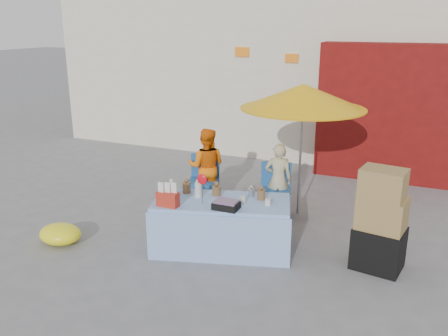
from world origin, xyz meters
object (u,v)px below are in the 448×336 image
at_px(chair_right, 275,202).
at_px(vendor_orange, 207,167).
at_px(umbrella, 303,97).
at_px(market_table, 221,224).
at_px(chair_left, 203,191).
at_px(box_stack, 380,223).
at_px(vendor_beige, 278,180).

bearing_deg(chair_right, vendor_orange, 159.81).
bearing_deg(umbrella, market_table, -111.61).
bearing_deg(vendor_orange, chair_left, 74.35).
relative_size(market_table, box_stack, 1.53).
xyz_separation_m(market_table, chair_left, (-0.91, 1.34, -0.11)).
relative_size(vendor_beige, box_stack, 0.90).
bearing_deg(market_table, box_stack, -7.62).
xyz_separation_m(chair_left, box_stack, (2.92, -1.04, 0.35)).
height_order(market_table, umbrella, umbrella).
xyz_separation_m(vendor_orange, umbrella, (1.55, 0.15, 1.24)).
bearing_deg(box_stack, chair_left, 160.30).
distance_m(market_table, vendor_beige, 1.53).
height_order(vendor_orange, box_stack, box_stack).
relative_size(umbrella, box_stack, 1.60).
xyz_separation_m(chair_left, umbrella, (1.55, 0.28, 1.64)).
bearing_deg(chair_right, umbrella, 29.12).
xyz_separation_m(vendor_beige, box_stack, (1.66, -1.18, 0.02)).
height_order(vendor_beige, umbrella, umbrella).
distance_m(market_table, umbrella, 2.32).
bearing_deg(vendor_beige, chair_right, 74.35).
height_order(vendor_orange, vendor_beige, vendor_orange).
bearing_deg(chair_left, vendor_orange, 74.35).
height_order(chair_left, chair_right, same).
xyz_separation_m(chair_left, chair_right, (1.25, 0.00, 0.00)).
xyz_separation_m(vendor_orange, vendor_beige, (1.25, 0.00, -0.06)).
distance_m(chair_left, box_stack, 3.12).
height_order(chair_left, vendor_orange, vendor_orange).
distance_m(market_table, chair_left, 1.63).
bearing_deg(chair_left, box_stack, -33.72).
distance_m(chair_left, vendor_beige, 1.30).
bearing_deg(vendor_beige, umbrella, -167.46).
relative_size(vendor_beige, umbrella, 0.56).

